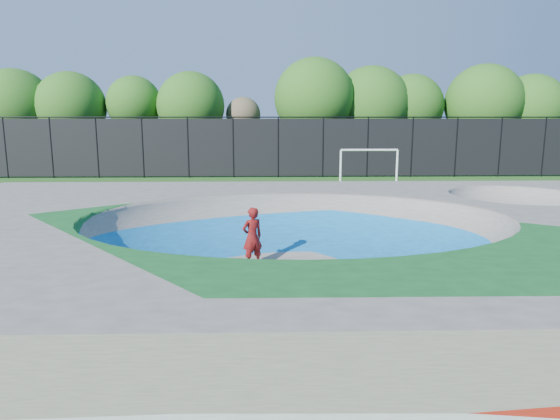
# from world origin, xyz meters

# --- Properties ---
(ground) EXTENTS (120.00, 120.00, 0.00)m
(ground) POSITION_xyz_m (0.00, 0.00, 0.00)
(ground) COLOR #205217
(ground) RESTS_ON ground
(skate_deck) EXTENTS (22.00, 14.00, 1.50)m
(skate_deck) POSITION_xyz_m (0.00, 0.00, 0.75)
(skate_deck) COLOR gray
(skate_deck) RESTS_ON ground
(skater) EXTENTS (0.71, 0.63, 1.63)m
(skater) POSITION_xyz_m (-1.16, 0.56, 0.81)
(skater) COLOR red
(skater) RESTS_ON ground
(skateboard) EXTENTS (0.75, 0.66, 0.05)m
(skateboard) POSITION_xyz_m (-1.16, 0.56, 0.03)
(skateboard) COLOR black
(skateboard) RESTS_ON ground
(soccer_goal) EXTENTS (3.36, 0.12, 2.22)m
(soccer_goal) POSITION_xyz_m (5.07, 15.84, 1.54)
(soccer_goal) COLOR white
(soccer_goal) RESTS_ON ground
(fence) EXTENTS (48.09, 0.09, 4.04)m
(fence) POSITION_xyz_m (0.00, 21.00, 2.10)
(fence) COLOR black
(fence) RESTS_ON ground
(treeline) EXTENTS (54.08, 7.08, 8.31)m
(treeline) POSITION_xyz_m (1.45, 25.51, 4.92)
(treeline) COLOR #433221
(treeline) RESTS_ON ground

